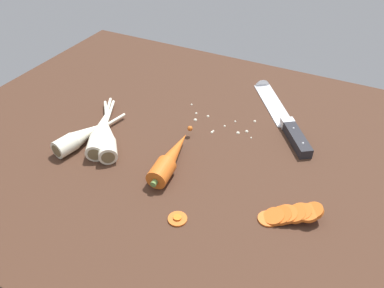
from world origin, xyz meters
The scene contains 10 objects.
ground_plane centered at (0.00, 0.00, -2.00)cm, with size 120.00×90.00×4.00cm, color #42281C.
chefs_knife centered at (12.95, 20.43, 0.65)cm, with size 22.92×30.20×4.18cm.
whole_carrot centered at (-1.50, -8.87, 2.10)cm, with size 5.73×20.22×4.20cm.
parsnip_front centered at (-20.21, -7.08, 1.98)cm, with size 10.94×19.23×4.00cm.
parsnip_mid_left centered at (-20.02, -8.19, 1.98)cm, with size 13.28×21.91×4.00cm.
parsnip_mid_right centered at (-22.99, -11.41, 1.98)cm, with size 6.48×19.60×4.00cm.
parsnip_back centered at (-18.00, -8.57, 1.98)cm, with size 16.54×19.55×4.00cm.
carrot_slice_stack centered at (24.69, -11.93, 1.20)cm, with size 10.71×7.39×3.96cm.
carrot_slice_stray_near centered at (6.71, -21.15, 0.36)cm, with size 3.51×3.51×0.70cm.
mince_crumbs centered at (2.22, 9.62, 0.35)cm, with size 19.08×9.44×0.84cm.
Camera 1 is at (29.76, -61.21, 53.43)cm, focal length 36.09 mm.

